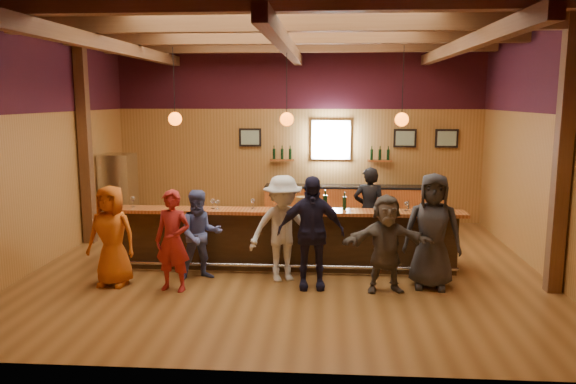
# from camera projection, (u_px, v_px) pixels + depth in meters

# --- Properties ---
(room) EXTENTS (9.04, 9.00, 4.52)m
(room) POSITION_uv_depth(u_px,v_px,m) (287.00, 90.00, 9.83)
(room) COLOR brown
(room) RESTS_ON ground
(bar_counter) EXTENTS (6.30, 1.07, 1.11)m
(bar_counter) POSITION_uv_depth(u_px,v_px,m) (288.00, 237.00, 10.37)
(bar_counter) COLOR black
(bar_counter) RESTS_ON ground
(back_bar_cabinet) EXTENTS (4.00, 0.52, 0.95)m
(back_bar_cabinet) POSITION_uv_depth(u_px,v_px,m) (346.00, 205.00, 13.80)
(back_bar_cabinet) COLOR #99461B
(back_bar_cabinet) RESTS_ON ground
(window) EXTENTS (0.95, 0.09, 0.95)m
(window) POSITION_uv_depth(u_px,v_px,m) (331.00, 140.00, 13.79)
(window) COLOR silver
(window) RESTS_ON room
(framed_pictures) EXTENTS (5.35, 0.05, 0.45)m
(framed_pictures) POSITION_uv_depth(u_px,v_px,m) (366.00, 138.00, 13.71)
(framed_pictures) COLOR black
(framed_pictures) RESTS_ON room
(wine_shelves) EXTENTS (3.00, 0.18, 0.30)m
(wine_shelves) POSITION_uv_depth(u_px,v_px,m) (331.00, 158.00, 13.80)
(wine_shelves) COLOR #99461B
(wine_shelves) RESTS_ON room
(pendant_lights) EXTENTS (4.24, 0.24, 1.37)m
(pendant_lights) POSITION_uv_depth(u_px,v_px,m) (287.00, 119.00, 9.86)
(pendant_lights) COLOR black
(pendant_lights) RESTS_ON room
(stainless_fridge) EXTENTS (0.70, 0.70, 1.80)m
(stainless_fridge) POSITION_uv_depth(u_px,v_px,m) (119.00, 193.00, 13.00)
(stainless_fridge) COLOR silver
(stainless_fridge) RESTS_ON ground
(customer_orange) EXTENTS (0.86, 0.60, 1.67)m
(customer_orange) POSITION_uv_depth(u_px,v_px,m) (112.00, 236.00, 9.20)
(customer_orange) COLOR #B95011
(customer_orange) RESTS_ON ground
(customer_redvest) EXTENTS (0.67, 0.51, 1.64)m
(customer_redvest) POSITION_uv_depth(u_px,v_px,m) (173.00, 241.00, 8.95)
(customer_redvest) COLOR maroon
(customer_redvest) RESTS_ON ground
(customer_denim) EXTENTS (0.92, 0.83, 1.55)m
(customer_denim) POSITION_uv_depth(u_px,v_px,m) (200.00, 235.00, 9.52)
(customer_denim) COLOR #485591
(customer_denim) RESTS_ON ground
(customer_white) EXTENTS (1.32, 1.03, 1.80)m
(customer_white) POSITION_uv_depth(u_px,v_px,m) (283.00, 229.00, 9.42)
(customer_white) COLOR silver
(customer_white) RESTS_ON ground
(customer_navy) EXTENTS (1.12, 0.54, 1.85)m
(customer_navy) POSITION_uv_depth(u_px,v_px,m) (311.00, 232.00, 9.05)
(customer_navy) COLOR #1A1831
(customer_navy) RESTS_ON ground
(customer_brown) EXTENTS (1.51, 0.66, 1.57)m
(customer_brown) POSITION_uv_depth(u_px,v_px,m) (386.00, 243.00, 8.91)
(customer_brown) COLOR #504940
(customer_brown) RESTS_ON ground
(customer_dark) EXTENTS (1.00, 0.73, 1.89)m
(customer_dark) POSITION_uv_depth(u_px,v_px,m) (432.00, 231.00, 9.06)
(customer_dark) COLOR #29292C
(customer_dark) RESTS_ON ground
(bartender) EXTENTS (0.67, 0.47, 1.73)m
(bartender) POSITION_uv_depth(u_px,v_px,m) (369.00, 210.00, 11.12)
(bartender) COLOR black
(bartender) RESTS_ON ground
(ice_bucket) EXTENTS (0.21, 0.21, 0.23)m
(ice_bucket) POSITION_uv_depth(u_px,v_px,m) (302.00, 203.00, 9.94)
(ice_bucket) COLOR brown
(ice_bucket) RESTS_ON bar_counter
(bottle_a) EXTENTS (0.08, 0.08, 0.35)m
(bottle_a) POSITION_uv_depth(u_px,v_px,m) (325.00, 202.00, 9.94)
(bottle_a) COLOR black
(bottle_a) RESTS_ON bar_counter
(bottle_b) EXTENTS (0.07, 0.07, 0.31)m
(bottle_b) POSITION_uv_depth(u_px,v_px,m) (344.00, 203.00, 9.94)
(bottle_b) COLOR black
(bottle_b) RESTS_ON bar_counter
(glass_a) EXTENTS (0.09, 0.09, 0.20)m
(glass_a) POSITION_uv_depth(u_px,v_px,m) (133.00, 199.00, 10.18)
(glass_a) COLOR silver
(glass_a) RESTS_ON bar_counter
(glass_b) EXTENTS (0.08, 0.08, 0.18)m
(glass_b) POSITION_uv_depth(u_px,v_px,m) (170.00, 202.00, 9.97)
(glass_b) COLOR silver
(glass_b) RESTS_ON bar_counter
(glass_c) EXTENTS (0.08, 0.08, 0.18)m
(glass_c) POSITION_uv_depth(u_px,v_px,m) (213.00, 201.00, 10.03)
(glass_c) COLOR silver
(glass_c) RESTS_ON bar_counter
(glass_d) EXTENTS (0.07, 0.07, 0.16)m
(glass_d) POSITION_uv_depth(u_px,v_px,m) (218.00, 202.00, 10.02)
(glass_d) COLOR silver
(glass_d) RESTS_ON bar_counter
(glass_e) EXTENTS (0.08, 0.08, 0.18)m
(glass_e) POSITION_uv_depth(u_px,v_px,m) (253.00, 201.00, 10.05)
(glass_e) COLOR silver
(glass_e) RESTS_ON bar_counter
(glass_f) EXTENTS (0.07, 0.07, 0.16)m
(glass_f) POSITION_uv_depth(u_px,v_px,m) (320.00, 205.00, 9.83)
(glass_f) COLOR silver
(glass_f) RESTS_ON bar_counter
(glass_g) EXTENTS (0.07, 0.07, 0.17)m
(glass_g) POSITION_uv_depth(u_px,v_px,m) (379.00, 205.00, 9.80)
(glass_g) COLOR silver
(glass_g) RESTS_ON bar_counter
(glass_h) EXTENTS (0.08, 0.08, 0.17)m
(glass_h) POSITION_uv_depth(u_px,v_px,m) (406.00, 204.00, 9.85)
(glass_h) COLOR silver
(glass_h) RESTS_ON bar_counter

